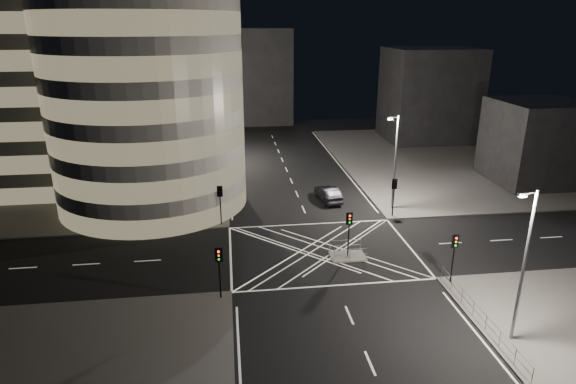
{
  "coord_description": "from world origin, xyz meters",
  "views": [
    {
      "loc": [
        -7.83,
        -37.67,
        19.12
      ],
      "look_at": [
        -2.03,
        7.43,
        3.0
      ],
      "focal_mm": 30.0,
      "sensor_mm": 36.0,
      "label": 1
    }
  ],
  "objects": [
    {
      "name": "central_island",
      "position": [
        2.0,
        -1.5,
        0.07
      ],
      "size": [
        3.0,
        2.0,
        0.15
      ],
      "primitive_type": "cube",
      "color": "slate",
      "rests_on": "ground"
    },
    {
      "name": "traffic_signal_nl",
      "position": [
        -8.8,
        -6.8,
        2.91
      ],
      "size": [
        0.55,
        0.22,
        4.0
      ],
      "color": "black",
      "rests_on": "sidewalk_near_left"
    },
    {
      "name": "street_lamp_left_far",
      "position": [
        -9.44,
        30.0,
        5.54
      ],
      "size": [
        1.25,
        0.25,
        10.0
      ],
      "color": "slate",
      "rests_on": "sidewalk_far_left"
    },
    {
      "name": "railing_island_north",
      "position": [
        2.0,
        -0.6,
        0.7
      ],
      "size": [
        2.8,
        0.06,
        1.1
      ],
      "primitive_type": "cube",
      "color": "slate",
      "rests_on": "central_island"
    },
    {
      "name": "tree_c",
      "position": [
        -10.5,
        21.0,
        4.72
      ],
      "size": [
        4.5,
        4.5,
        7.17
      ],
      "color": "black",
      "rests_on": "sidewalk_far_left"
    },
    {
      "name": "sedan",
      "position": [
        3.16,
        12.34,
        0.84
      ],
      "size": [
        2.44,
        5.3,
        1.68
      ],
      "primitive_type": "imported",
      "rotation": [
        0.0,
        0.0,
        3.27
      ],
      "color": "black",
      "rests_on": "ground"
    },
    {
      "name": "street_lamp_left_near",
      "position": [
        -9.44,
        12.0,
        5.54
      ],
      "size": [
        1.25,
        0.25,
        10.0
      ],
      "color": "slate",
      "rests_on": "sidewalk_far_left"
    },
    {
      "name": "sidewalk_far_right",
      "position": [
        29.0,
        27.0,
        0.07
      ],
      "size": [
        42.0,
        42.0,
        0.15
      ],
      "primitive_type": "cube",
      "color": "#565250",
      "rests_on": "ground"
    },
    {
      "name": "tree_d",
      "position": [
        -10.5,
        27.0,
        5.73
      ],
      "size": [
        5.15,
        5.15,
        8.56
      ],
      "color": "black",
      "rests_on": "sidewalk_far_left"
    },
    {
      "name": "tree_a",
      "position": [
        -10.5,
        9.0,
        5.05
      ],
      "size": [
        4.37,
        4.37,
        7.43
      ],
      "color": "black",
      "rests_on": "sidewalk_far_left"
    },
    {
      "name": "building_right_near",
      "position": [
        30.0,
        16.0,
        5.15
      ],
      "size": [
        10.0,
        10.0,
        10.0
      ],
      "primitive_type": "cube",
      "color": "black",
      "rests_on": "sidewalk_far_right"
    },
    {
      "name": "tree_b",
      "position": [
        -10.5,
        15.0,
        4.58
      ],
      "size": [
        4.01,
        4.01,
        6.75
      ],
      "color": "black",
      "rests_on": "sidewalk_far_left"
    },
    {
      "name": "office_tower_curved",
      "position": [
        -20.74,
        18.74,
        12.65
      ],
      "size": [
        30.0,
        29.0,
        27.2
      ],
      "color": "#98948F",
      "rests_on": "sidewalk_far_left"
    },
    {
      "name": "street_lamp_right_near",
      "position": [
        9.44,
        -14.0,
        5.54
      ],
      "size": [
        1.25,
        0.25,
        10.0
      ],
      "color": "slate",
      "rests_on": "sidewalk_near_right"
    },
    {
      "name": "building_right_far",
      "position": [
        26.0,
        40.0,
        7.65
      ],
      "size": [
        14.0,
        12.0,
        15.0
      ],
      "primitive_type": "cube",
      "color": "black",
      "rests_on": "sidewalk_far_right"
    },
    {
      "name": "building_far_end",
      "position": [
        -4.0,
        58.0,
        9.0
      ],
      "size": [
        18.0,
        8.0,
        18.0
      ],
      "primitive_type": "cube",
      "color": "black",
      "rests_on": "ground"
    },
    {
      "name": "office_block_rear",
      "position": [
        -22.0,
        42.0,
        11.15
      ],
      "size": [
        24.0,
        16.0,
        22.0
      ],
      "primitive_type": "cube",
      "color": "#98948F",
      "rests_on": "sidewalk_far_left"
    },
    {
      "name": "traffic_signal_fr",
      "position": [
        8.8,
        6.8,
        2.91
      ],
      "size": [
        0.55,
        0.22,
        4.0
      ],
      "color": "black",
      "rests_on": "sidewalk_far_right"
    },
    {
      "name": "sidewalk_far_left",
      "position": [
        -29.0,
        27.0,
        0.07
      ],
      "size": [
        42.0,
        42.0,
        0.15
      ],
      "primitive_type": "cube",
      "color": "#565250",
      "rests_on": "ground"
    },
    {
      "name": "ground",
      "position": [
        0.0,
        0.0,
        0.0
      ],
      "size": [
        120.0,
        120.0,
        0.0
      ],
      "primitive_type": "plane",
      "color": "black",
      "rests_on": "ground"
    },
    {
      "name": "traffic_signal_fl",
      "position": [
        -8.8,
        6.8,
        2.91
      ],
      "size": [
        0.55,
        0.22,
        4.0
      ],
      "color": "black",
      "rests_on": "sidewalk_far_left"
    },
    {
      "name": "railing_island_south",
      "position": [
        2.0,
        -2.4,
        0.7
      ],
      "size": [
        2.8,
        0.06,
        1.1
      ],
      "primitive_type": "cube",
      "color": "slate",
      "rests_on": "central_island"
    },
    {
      "name": "traffic_signal_island",
      "position": [
        2.0,
        -1.5,
        2.91
      ],
      "size": [
        0.55,
        0.22,
        4.0
      ],
      "color": "black",
      "rests_on": "central_island"
    },
    {
      "name": "traffic_signal_nr",
      "position": [
        8.8,
        -6.8,
        2.91
      ],
      "size": [
        0.55,
        0.22,
        4.0
      ],
      "color": "black",
      "rests_on": "sidewalk_near_right"
    },
    {
      "name": "tree_e",
      "position": [
        -10.5,
        33.0,
        4.13
      ],
      "size": [
        3.92,
        3.92,
        6.25
      ],
      "color": "black",
      "rests_on": "sidewalk_far_left"
    },
    {
      "name": "railing_near_right",
      "position": [
        8.3,
        -12.15,
        0.7
      ],
      "size": [
        0.06,
        11.7,
        1.1
      ],
      "primitive_type": "cube",
      "color": "slate",
      "rests_on": "sidewalk_near_right"
    },
    {
      "name": "street_lamp_right_far",
      "position": [
        9.44,
        9.0,
        5.54
      ],
      "size": [
        1.25,
        0.25,
        10.0
      ],
      "color": "slate",
      "rests_on": "sidewalk_far_right"
    }
  ]
}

